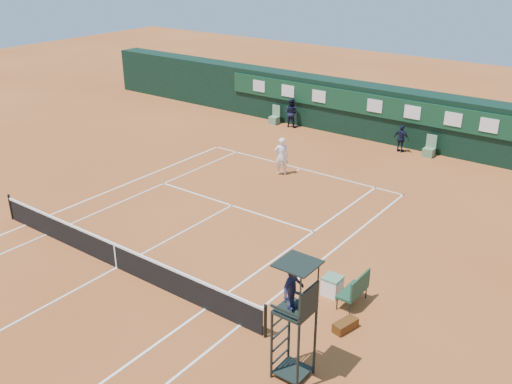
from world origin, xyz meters
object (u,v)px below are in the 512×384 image
Objects in this scene: umpire_chair at (295,296)px; player_bench at (356,289)px; tennis_net at (116,255)px; cooler at (332,286)px; player at (281,156)px.

player_bench is (-0.17, 3.81, -1.86)m from umpire_chair.
cooler is (6.85, 3.05, -0.18)m from tennis_net.
cooler is 10.51m from player.
player is (-8.07, 7.73, 0.34)m from player_bench.
tennis_net is 20.00× the size of cooler.
umpire_chair reaches higher than player.
player is at bearing 136.24° from player_bench.
tennis_net reaches higher than cooler.
player_bench is at bearing 21.01° from tennis_net.
tennis_net is 10.75× the size of player_bench.
umpire_chair is 5.30× the size of cooler.
player_bench is 0.91m from cooler.
cooler is at bearing 24.04° from tennis_net.
umpire_chair is 14.26m from player.
tennis_net is at bearing -155.96° from cooler.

